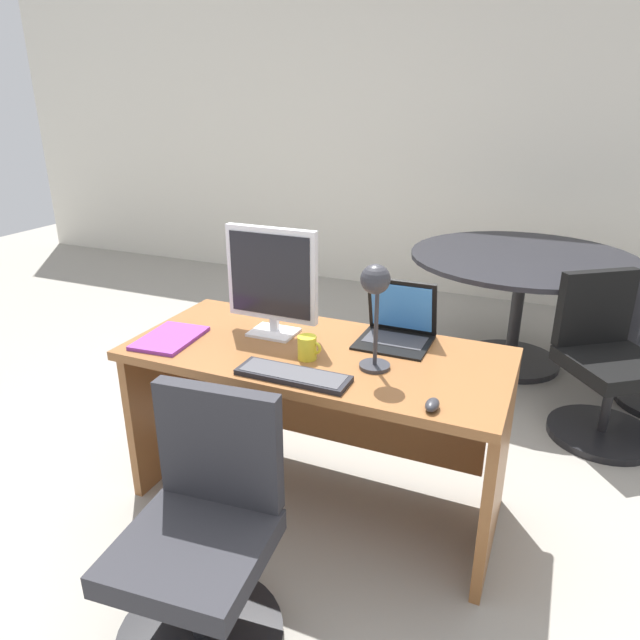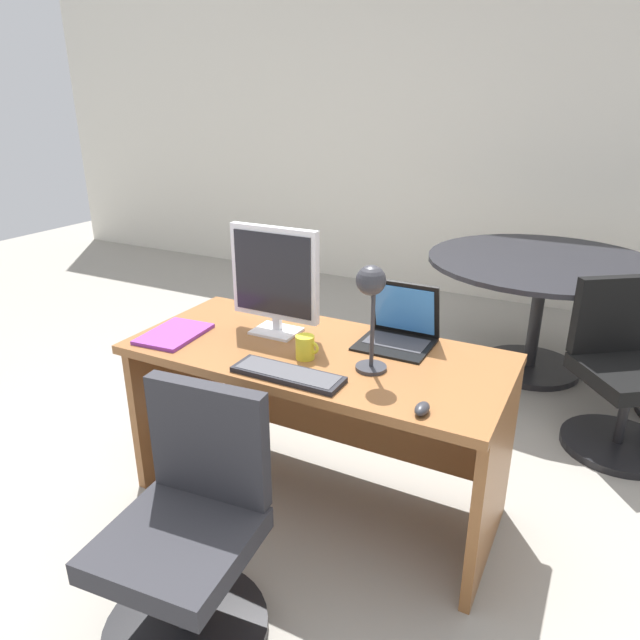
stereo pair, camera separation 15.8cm
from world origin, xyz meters
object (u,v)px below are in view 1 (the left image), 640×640
monitor (272,278)px  laptop (398,322)px  desk (321,392)px  meeting_table (520,282)px  desk_lamp (375,294)px  keyboard (293,375)px  mouse (432,405)px  meeting_chair_far (605,372)px  book (170,338)px  office_chair (202,549)px  coffee_mug (307,348)px

monitor → laptop: size_ratio=1.57×
desk → meeting_table: size_ratio=1.09×
desk_lamp → meeting_table: bearing=79.0°
keyboard → mouse: (0.53, -0.03, 0.01)m
laptop → meeting_chair_far: size_ratio=0.34×
mouse → desk_lamp: size_ratio=0.19×
laptop → book: size_ratio=0.92×
desk → keyboard: 0.39m
book → office_chair: 0.93m
desk → coffee_mug: 0.30m
desk_lamp → book: desk_lamp is taller
coffee_mug → laptop: bearing=51.1°
desk → coffee_mug: coffee_mug is taller
desk → desk_lamp: 0.61m
mouse → office_chair: 0.89m
keyboard → coffee_mug: 0.18m
coffee_mug → mouse: bearing=-19.8°
book → meeting_table: (1.27, 2.01, -0.17)m
laptop → mouse: 0.61m
desk → coffee_mug: size_ratio=15.21×
monitor → mouse: (0.80, -0.38, -0.24)m
monitor → book: (-0.38, -0.24, -0.25)m
book → laptop: bearing=24.2°
desk → meeting_chair_far: bearing=42.6°
book → coffee_mug: 0.63m
book → meeting_chair_far: size_ratio=0.37×
monitor → meeting_chair_far: size_ratio=0.54×
keyboard → desk_lamp: 0.43m
keyboard → desk_lamp: desk_lamp is taller
book → meeting_chair_far: (1.80, 1.29, -0.39)m
desk → keyboard: keyboard is taller
meeting_table → coffee_mug: bearing=-108.6°
monitor → meeting_chair_far: 1.88m
keyboard → mouse: size_ratio=5.29×
laptop → meeting_table: laptop is taller
keyboard → book: (-0.64, 0.11, -0.00)m
monitor → keyboard: monitor is taller
office_chair → meeting_chair_far: (1.25, 1.91, 0.02)m
book → meeting_table: meeting_table is taller
desk → keyboard: bearing=-86.0°
keyboard → meeting_chair_far: (1.16, 1.40, -0.40)m
desk → office_chair: 0.85m
office_chair → meeting_table: 2.74m
coffee_mug → office_chair: office_chair is taller
desk → office_chair: (-0.07, -0.83, -0.19)m
mouse → meeting_chair_far: (0.63, 1.42, -0.40)m
monitor → book: bearing=-147.5°
desk_lamp → office_chair: size_ratio=0.49×
keyboard → desk_lamp: bearing=35.2°
coffee_mug → office_chair: size_ratio=0.12×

